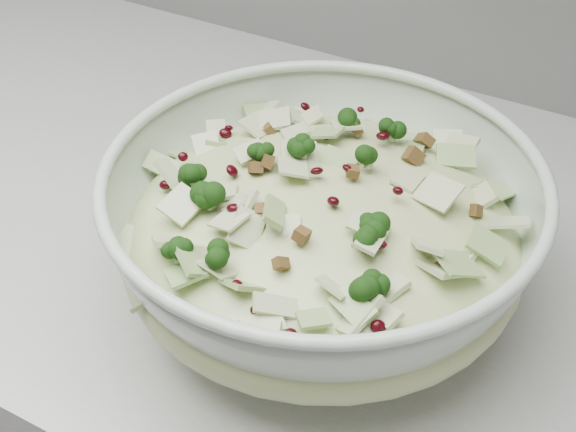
# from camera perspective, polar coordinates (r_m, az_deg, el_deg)

# --- Properties ---
(mixing_bowl) EXTENTS (0.37, 0.37, 0.13)m
(mixing_bowl) POSITION_cam_1_polar(r_m,az_deg,el_deg) (0.60, 2.42, -1.47)
(mixing_bowl) COLOR #B7C8B6
(mixing_bowl) RESTS_ON counter
(salad) EXTENTS (0.40, 0.40, 0.13)m
(salad) POSITION_cam_1_polar(r_m,az_deg,el_deg) (0.59, 2.47, 0.07)
(salad) COLOR #BFCB8A
(salad) RESTS_ON mixing_bowl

